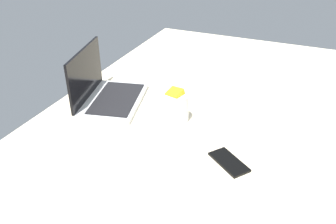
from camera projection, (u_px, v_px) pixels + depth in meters
bed_mattress at (231, 126)px, 147.57cm from camera, size 180.00×140.00×18.00cm
laptop at (106, 93)px, 144.77cm from camera, size 37.47×30.08×23.00cm
snack_cup at (177, 106)px, 131.61cm from camera, size 9.00×9.00×13.43cm
cell_phone at (229, 162)px, 111.43cm from camera, size 13.92×15.25×0.80cm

